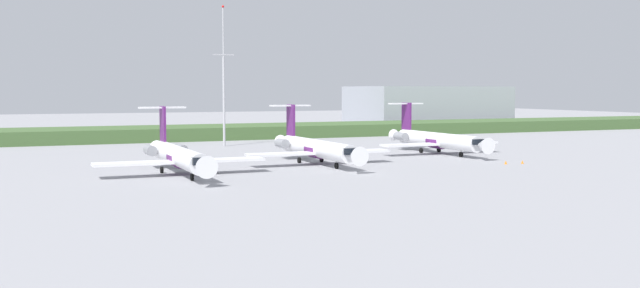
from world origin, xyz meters
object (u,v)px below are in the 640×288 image
regional_jet_third (436,139)px  antenna_mast (224,89)px  regional_jet_second (315,147)px  safety_cone_front_marker (506,162)px  regional_jet_nearest (178,155)px  safety_cone_mid_marker (522,162)px

regional_jet_third → antenna_mast: size_ratio=1.09×
regional_jet_second → safety_cone_front_marker: bearing=-25.0°
regional_jet_nearest → safety_cone_front_marker: bearing=-8.4°
antenna_mast → regional_jet_second: bearing=-85.0°
regional_jet_nearest → safety_cone_mid_marker: (51.88, -7.61, -2.26)m
regional_jet_nearest → regional_jet_second: same height
regional_jet_third → safety_cone_mid_marker: 21.26m
regional_jet_third → safety_cone_front_marker: (-0.43, -20.61, -2.26)m
regional_jet_second → antenna_mast: bearing=95.0°
regional_jet_third → antenna_mast: bearing=134.3°
safety_cone_mid_marker → antenna_mast: bearing=122.2°
regional_jet_nearest → regional_jet_third: same height
regional_jet_third → antenna_mast: antenna_mast is taller
safety_cone_front_marker → antenna_mast: bearing=120.1°
antenna_mast → safety_cone_front_marker: antenna_mast is taller
regional_jet_nearest → regional_jet_third: size_ratio=1.00×
regional_jet_third → antenna_mast: (-30.49, 31.20, 9.16)m
regional_jet_nearest → regional_jet_third: (49.46, 13.39, 0.00)m
regional_jet_nearest → regional_jet_second: 22.98m
safety_cone_mid_marker → regional_jet_second: bearing=156.5°
regional_jet_nearest → safety_cone_mid_marker: 52.49m
regional_jet_second → safety_cone_mid_marker: 32.25m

